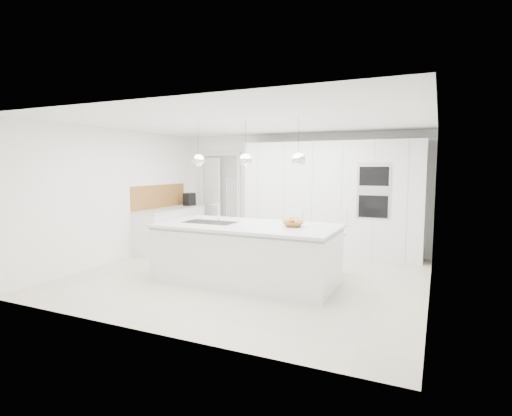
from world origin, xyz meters
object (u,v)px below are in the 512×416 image
at_px(fruit_bowl, 293,224).
at_px(espresso_machine, 189,199).
at_px(island_base, 246,254).
at_px(bar_stool_left, 293,241).
at_px(bar_stool_right, 335,243).

bearing_deg(fruit_bowl, espresso_machine, 147.64).
height_order(island_base, fruit_bowl, fruit_bowl).
xyz_separation_m(espresso_machine, bar_stool_left, (2.98, -1.26, -0.53)).
height_order(island_base, bar_stool_left, bar_stool_left).
height_order(fruit_bowl, espresso_machine, espresso_machine).
relative_size(espresso_machine, bar_stool_left, 0.28).
xyz_separation_m(island_base, espresso_machine, (-2.53, 2.19, 0.62)).
height_order(island_base, espresso_machine, espresso_machine).
xyz_separation_m(island_base, bar_stool_right, (1.17, 0.99, 0.11)).
height_order(island_base, bar_stool_right, bar_stool_right).
bearing_deg(bar_stool_right, island_base, -138.82).
distance_m(island_base, bar_stool_left, 1.04).
xyz_separation_m(fruit_bowl, espresso_machine, (-3.27, 2.07, 0.11)).
bearing_deg(bar_stool_right, fruit_bowl, -115.75).
bearing_deg(island_base, fruit_bowl, 9.65).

